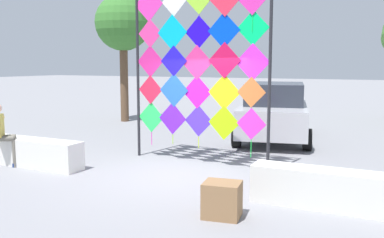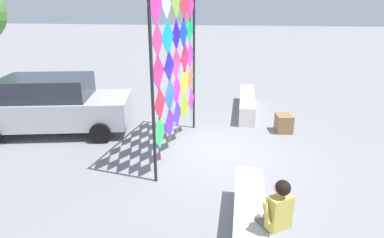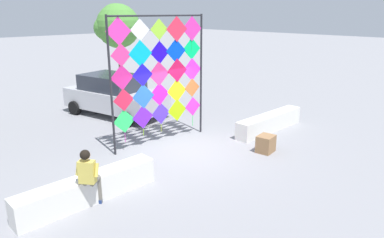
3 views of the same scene
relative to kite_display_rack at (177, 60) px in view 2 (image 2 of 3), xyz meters
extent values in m
plane|color=gray|center=(-0.02, -1.33, -2.48)|extent=(120.00, 120.00, 0.00)
cube|color=silver|center=(-3.79, -1.89, -2.16)|extent=(3.51, 0.53, 0.64)
cube|color=silver|center=(3.76, -1.89, -2.16)|extent=(3.51, 0.53, 0.64)
cylinder|color=#232328|center=(-1.76, 0.17, -0.34)|extent=(0.07, 0.07, 4.29)
cylinder|color=#232328|center=(1.76, -0.18, -0.34)|extent=(0.07, 0.07, 4.29)
cube|color=#2DEA61|center=(-1.37, 0.15, -1.46)|extent=(0.77, 0.09, 0.77)
cylinder|color=#E516AC|center=(-1.37, 0.16, -2.00)|extent=(0.02, 0.02, 0.33)
cube|color=#681FE2|center=(-0.71, 0.06, -1.44)|extent=(0.79, 0.09, 0.79)
cylinder|color=#97E516|center=(-0.71, 0.07, -1.96)|extent=(0.02, 0.02, 0.24)
cube|color=#4D2DE5|center=(0.01, 0.01, -1.45)|extent=(0.75, 0.09, 0.75)
cylinder|color=#C1E516|center=(0.01, 0.02, -1.97)|extent=(0.02, 0.02, 0.28)
cube|color=#A6EF0F|center=(0.68, -0.06, -1.45)|extent=(0.79, 0.09, 0.79)
cube|color=#E62FC0|center=(1.36, -0.16, -1.42)|extent=(0.70, 0.08, 0.70)
cylinder|color=#16E542|center=(1.36, -0.15, -1.97)|extent=(0.02, 0.02, 0.40)
cube|color=red|center=(-1.37, 0.12, -0.76)|extent=(0.72, 0.08, 0.72)
cube|color=blue|center=(-0.66, 0.05, -0.75)|extent=(0.81, 0.09, 0.81)
cube|color=#E41BD3|center=(-0.03, 0.02, -0.77)|extent=(0.78, 0.09, 0.79)
cube|color=yellow|center=(0.68, -0.06, -0.75)|extent=(0.81, 0.09, 0.81)
cube|color=orange|center=(1.35, -0.14, -0.73)|extent=(0.67, 0.08, 0.67)
cylinder|color=#169AE5|center=(1.35, -0.13, -1.25)|extent=(0.02, 0.02, 0.37)
cube|color=#DD2484|center=(-1.37, 0.14, -0.06)|extent=(0.79, 0.09, 0.79)
cylinder|color=#16E57A|center=(-1.37, 0.15, -0.63)|extent=(0.02, 0.02, 0.35)
cube|color=#1E13DB|center=(-0.66, 0.05, -0.05)|extent=(0.74, 0.09, 0.74)
cube|color=#E43082|center=(-0.03, 0.01, -0.09)|extent=(0.81, 0.09, 0.82)
cube|color=#D61146|center=(0.69, -0.09, -0.04)|extent=(0.81, 0.09, 0.81)
cube|color=#E42EE5|center=(1.36, -0.12, -0.08)|extent=(0.81, 0.09, 0.82)
cube|color=#F0368D|center=(-1.37, 0.13, 0.62)|extent=(0.70, 0.08, 0.70)
cylinder|color=#16E584|center=(-1.36, 0.14, 0.17)|extent=(0.02, 0.02, 0.21)
cube|color=#07B7D9|center=(-0.71, 0.06, 0.62)|extent=(0.84, 0.10, 0.84)
cylinder|color=red|center=(-0.70, 0.07, 0.05)|extent=(0.02, 0.02, 0.31)
cube|color=#1D08E9|center=(0.02, 0.01, 0.61)|extent=(0.74, 0.09, 0.74)
cube|color=#053FEA|center=(0.66, -0.06, 0.62)|extent=(0.80, 0.09, 0.81)
cylinder|color=gold|center=(0.66, -0.05, 0.06)|extent=(0.02, 0.02, 0.31)
cube|color=#07EB70|center=(1.35, -0.12, 0.64)|extent=(0.75, 0.09, 0.76)
cylinder|color=#E51686|center=(1.35, -0.11, 0.10)|extent=(0.02, 0.02, 0.33)
cube|color=#F933AB|center=(-1.40, 0.14, 1.32)|extent=(0.84, 0.10, 0.84)
cube|color=white|center=(-0.67, 0.08, 1.34)|extent=(0.68, 0.08, 0.68)
cube|color=#99E035|center=(0.02, 0.00, 1.33)|extent=(0.66, 0.08, 0.67)
cylinder|color=#6C16E5|center=(0.02, 0.01, 0.86)|extent=(0.02, 0.02, 0.29)
cube|color=#F12B48|center=(0.70, -0.09, 1.32)|extent=(0.83, 0.09, 0.84)
cube|color=#EB2EA5|center=(1.34, -0.14, 1.32)|extent=(0.83, 0.09, 0.83)
cylinder|color=#16E563|center=(1.34, -0.13, 0.73)|extent=(0.02, 0.02, 0.34)
cylinder|color=#666056|center=(-3.65, -2.14, -2.16)|extent=(0.11, 0.11, 0.64)
cylinder|color=#666056|center=(-3.79, -2.24, -1.81)|extent=(0.36, 0.32, 0.13)
cylinder|color=#666056|center=(-3.75, -2.00, -2.16)|extent=(0.11, 0.11, 0.64)
cylinder|color=#666056|center=(-3.89, -2.11, -1.81)|extent=(0.36, 0.32, 0.13)
cube|color=gold|center=(-3.98, -2.28, -1.52)|extent=(0.37, 0.41, 0.52)
sphere|color=#DBB293|center=(-3.98, -2.28, -1.12)|extent=(0.22, 0.22, 0.22)
sphere|color=black|center=(-4.00, -2.29, -1.11)|extent=(0.22, 0.22, 0.22)
cylinder|color=gold|center=(-3.84, -2.44, -1.47)|extent=(0.19, 0.17, 0.31)
cylinder|color=gold|center=(-4.10, -2.09, -1.47)|extent=(0.19, 0.17, 0.31)
cube|color=#B7B7BC|center=(0.76, 4.04, -1.78)|extent=(2.88, 4.86, 0.81)
cube|color=#282D38|center=(0.72, 4.20, -1.05)|extent=(2.22, 2.86, 0.65)
cylinder|color=black|center=(2.04, 2.74, -2.18)|extent=(0.36, 0.64, 0.61)
cylinder|color=black|center=(0.14, 2.32, -2.18)|extent=(0.36, 0.64, 0.61)
cylinder|color=black|center=(1.37, 5.76, -2.18)|extent=(0.36, 0.64, 0.61)
cube|color=olive|center=(1.84, -3.04, -2.21)|extent=(0.63, 0.56, 0.56)
camera|label=1|loc=(4.20, -8.94, -0.11)|focal=39.63mm
camera|label=2|loc=(-8.12, -1.64, 1.31)|focal=30.43mm
camera|label=3|loc=(-7.29, -9.02, 1.88)|focal=33.07mm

